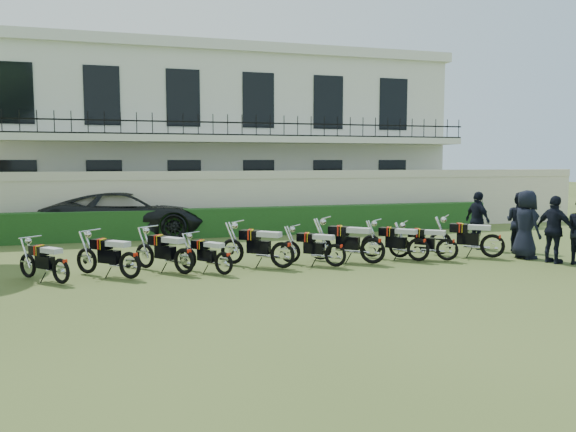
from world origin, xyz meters
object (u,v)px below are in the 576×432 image
motorcycle_5 (335,250)px  motorcycle_6 (373,244)px  motorcycle_2 (184,255)px  motorcycle_9 (493,240)px  officer_2 (555,230)px  officer_3 (526,224)px  officer_4 (519,222)px  motorcycle_7 (418,244)px  officer_5 (478,220)px  suv (128,214)px  motorcycle_0 (61,265)px  motorcycle_8 (447,244)px  motorcycle_1 (130,259)px  motorcycle_3 (224,258)px  motorcycle_4 (283,249)px

motorcycle_5 → motorcycle_6: motorcycle_6 is taller
motorcycle_2 → motorcycle_9: (8.34, -0.09, 0.03)m
motorcycle_2 → officer_2: officer_2 is taller
officer_3 → officer_4: bearing=-31.3°
officer_2 → officer_4: officer_2 is taller
motorcycle_7 → officer_3: officer_3 is taller
officer_2 → officer_4: bearing=-27.2°
motorcycle_5 → officer_2: officer_2 is taller
motorcycle_7 → officer_5: bearing=-16.3°
motorcycle_2 → suv: (-1.20, 7.52, 0.31)m
motorcycle_2 → officer_5: 9.07m
motorcycle_6 → motorcycle_0: bearing=132.7°
motorcycle_2 → officer_5: officer_5 is taller
motorcycle_2 → officer_2: 9.53m
motorcycle_0 → officer_2: bearing=-45.2°
motorcycle_9 → motorcycle_0: bearing=131.0°
motorcycle_9 → motorcycle_5: bearing=130.2°
motorcycle_2 → officer_4: size_ratio=0.89×
motorcycle_0 → officer_4: officer_4 is taller
motorcycle_8 → suv: 11.15m
motorcycle_1 → officer_3: size_ratio=0.79×
motorcycle_0 → motorcycle_1: size_ratio=0.93×
motorcycle_9 → motorcycle_3: bearing=131.6°
motorcycle_4 → officer_4: size_ratio=0.95×
motorcycle_5 → officer_5: size_ratio=0.82×
motorcycle_6 → motorcycle_7: size_ratio=1.15×
suv → officer_2: bearing=-121.6°
motorcycle_8 → officer_2: (2.55, -0.98, 0.42)m
motorcycle_6 → motorcycle_8: bearing=-52.7°
motorcycle_3 → motorcycle_7: size_ratio=0.95×
motorcycle_6 → suv: (-6.00, 7.53, 0.26)m
motorcycle_6 → motorcycle_8: 2.11m
motorcycle_3 → officer_2: (8.57, -0.80, 0.46)m
motorcycle_0 → motorcycle_8: size_ratio=0.91×
motorcycle_1 → officer_3: (10.45, -0.13, 0.45)m
officer_4 → motorcycle_8: bearing=90.6°
officer_5 → motorcycle_0: bearing=95.8°
motorcycle_6 → suv: 9.63m
motorcycle_2 → officer_3: (9.23, -0.29, 0.45)m
motorcycle_7 → officer_5: officer_5 is taller
motorcycle_0 → motorcycle_2: 2.67m
motorcycle_6 → suv: suv is taller
officer_2 → motorcycle_2: bearing=68.2°
motorcycle_3 → suv: bearing=66.1°
motorcycle_4 → motorcycle_9: 5.93m
motorcycle_2 → motorcycle_5: 3.74m
motorcycle_0 → motorcycle_9: 11.00m
motorcycle_8 → officer_4: officer_4 is taller
motorcycle_6 → motorcycle_4: bearing=129.0°
motorcycle_1 → motorcycle_3: motorcycle_1 is taller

